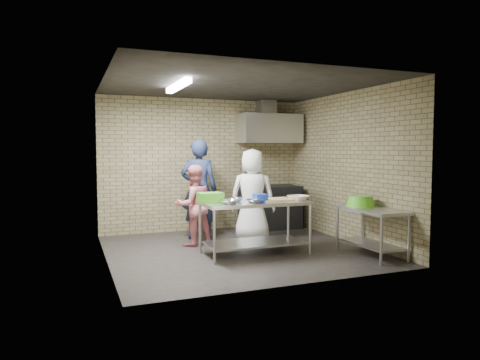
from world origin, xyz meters
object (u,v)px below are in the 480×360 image
Objects in this scene: bottle_red at (268,132)px; woman_pink at (193,205)px; woman_white at (252,195)px; stove at (270,207)px; bottle_green at (284,133)px; green_basin at (361,201)px; prep_table at (255,228)px; side_counter at (371,232)px; blue_tub at (260,198)px; man_navy at (199,189)px; green_crate at (210,197)px.

woman_pink is (-2.00, -1.25, -1.33)m from bottle_red.
stove is at bearing -99.37° from woman_white.
bottle_green is 0.11× the size of woman_pink.
green_basin is 3.01m from bottle_red.
prep_table is 1.25m from woman_pink.
side_counter is 1.00× the size of stove.
bottle_green reaches higher than blue_tub.
side_counter is 0.65× the size of man_navy.
stove is 6.38× the size of blue_tub.
woman_white is at bearing -129.06° from stove.
blue_tub is (-1.61, 0.67, 0.53)m from side_counter.
prep_table is 11.28× the size of bottle_green.
side_counter is 6.67× the size of bottle_red.
prep_table is 1.41× the size of stove.
man_navy is 1.33× the size of woman_pink.
prep_table is at bearing -121.34° from stove.
woman_white reaches higher than green_crate.
green_crate is 2.09× the size of bottle_red.
bottle_red is at bearing -136.37° from man_navy.
prep_table is 9.00× the size of blue_tub.
man_navy reaches higher than prep_table.
bottle_green is 2.17m from woman_white.
stove is at bearing 99.76° from green_basin.
green_basin is 0.33× the size of woman_pink.
bottle_red is 1.20× the size of bottle_green.
stove is 8.00× the size of bottle_green.
woman_pink is 0.84× the size of woman_white.
prep_table is 1.41× the size of side_counter.
bottle_green is (0.40, 0.00, -0.01)m from bottle_red.
side_counter is at bearing -22.56° from blue_tub.
prep_table is at bearing -126.71° from bottle_green.
blue_tub is at bearing -117.46° from bottle_red.
stove is 2.43m from blue_tub.
woman_pink is at bearing 126.26° from blue_tub.
prep_table is 1.21× the size of woman_pink.
blue_tub is 1.64m from green_basin.
green_basin is 2.56× the size of bottle_red.
bottle_red reaches higher than prep_table.
green_basin is 1.94m from woman_white.
prep_table is at bearing -9.73° from green_crate.
woman_pink is (-0.74, 0.97, 0.28)m from prep_table.
stove is 0.72× the size of woman_white.
bottle_green is (0.02, 2.74, 1.18)m from green_basin.
green_basin is at bearing -17.54° from prep_table.
man_navy is (-1.75, -0.74, -1.10)m from bottle_red.
prep_table is 0.50m from blue_tub.
blue_tub is (0.75, -0.22, -0.01)m from green_crate.
green_basin reaches higher than stove.
green_basin is 2.81m from woman_pink.
prep_table is 3.02m from bottle_red.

